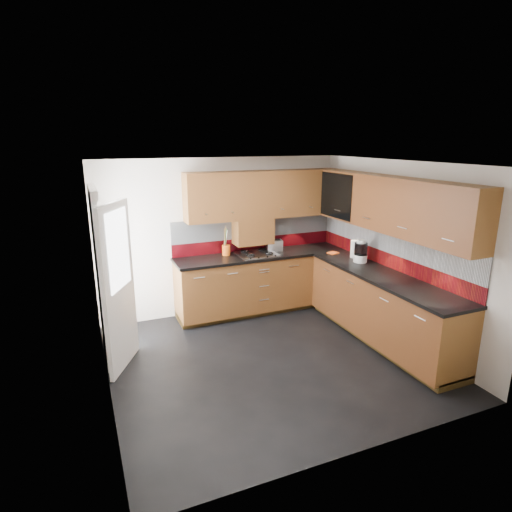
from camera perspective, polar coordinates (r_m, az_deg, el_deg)
name	(u,v)px	position (r m, az deg, el deg)	size (l,w,h in m)	color
room	(271,243)	(4.96, 1.98, 1.77)	(4.00, 3.80, 2.64)	black
base_cabinets	(316,296)	(6.36, 7.95, -5.27)	(2.70, 3.20, 0.95)	#5E3115
countertop	(317,265)	(6.19, 8.07, -1.15)	(2.72, 3.22, 0.04)	black
backsplash	(323,240)	(6.41, 8.86, 2.08)	(2.70, 3.20, 0.54)	maroon
upper_cabinets	(327,199)	(6.15, 9.45, 7.45)	(2.50, 3.20, 0.72)	#5E3115
extractor_hood	(253,231)	(6.64, -0.42, 3.35)	(0.60, 0.33, 0.40)	#5E3115
glass_cabinet	(344,194)	(6.65, 11.69, 8.16)	(0.32, 0.80, 0.66)	black
back_door	(108,281)	(5.38, -19.12, -3.16)	(0.42, 1.19, 2.04)	white
gas_hob	(257,254)	(6.57, 0.14, 0.30)	(0.59, 0.52, 0.05)	silver
utensil_pot	(226,249)	(6.55, -4.02, 0.96)	(0.12, 0.12, 0.44)	orange
toaster	(274,245)	(6.81, 2.47, 1.44)	(0.27, 0.20, 0.18)	silver
food_processor	(361,252)	(6.34, 13.78, 0.53)	(0.20, 0.20, 0.33)	white
paper_towel	(355,249)	(6.56, 13.02, 0.91)	(0.12, 0.12, 0.26)	white
orange_cloth	(333,253)	(6.75, 10.22, 0.41)	(0.15, 0.13, 0.02)	#D65217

